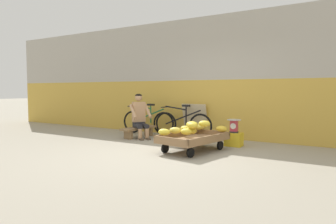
{
  "coord_description": "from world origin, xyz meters",
  "views": [
    {
      "loc": [
        3.12,
        -4.96,
        1.24
      ],
      "look_at": [
        -0.53,
        0.9,
        0.75
      ],
      "focal_mm": 33.29,
      "sensor_mm": 36.0,
      "label": 1
    }
  ],
  "objects_px": {
    "low_bench": "(139,130)",
    "bicycle_near_left": "(148,122)",
    "vendor_seated": "(140,116)",
    "plastic_crate": "(234,139)",
    "sign_board": "(195,120)",
    "weighing_scale": "(234,126)",
    "bicycle_far_left": "(183,124)",
    "banana_cart": "(193,139)"
  },
  "relations": [
    {
      "from": "bicycle_near_left",
      "to": "banana_cart",
      "type": "bearing_deg",
      "value": -34.53
    },
    {
      "from": "banana_cart",
      "to": "weighing_scale",
      "type": "xyz_separation_m",
      "value": [
        0.49,
        0.98,
        0.21
      ]
    },
    {
      "from": "bicycle_far_left",
      "to": "weighing_scale",
      "type": "bearing_deg",
      "value": -19.95
    },
    {
      "from": "plastic_crate",
      "to": "bicycle_far_left",
      "type": "xyz_separation_m",
      "value": [
        -1.63,
        0.59,
        0.2
      ]
    },
    {
      "from": "plastic_crate",
      "to": "weighing_scale",
      "type": "height_order",
      "value": "weighing_scale"
    },
    {
      "from": "plastic_crate",
      "to": "sign_board",
      "type": "bearing_deg",
      "value": 148.18
    },
    {
      "from": "bicycle_far_left",
      "to": "plastic_crate",
      "type": "bearing_deg",
      "value": -19.92
    },
    {
      "from": "vendor_seated",
      "to": "sign_board",
      "type": "xyz_separation_m",
      "value": [
        1.11,
        0.99,
        -0.13
      ]
    },
    {
      "from": "vendor_seated",
      "to": "bicycle_far_left",
      "type": "bearing_deg",
      "value": 39.43
    },
    {
      "from": "low_bench",
      "to": "bicycle_near_left",
      "type": "relative_size",
      "value": 0.68
    },
    {
      "from": "plastic_crate",
      "to": "bicycle_far_left",
      "type": "relative_size",
      "value": 0.22
    },
    {
      "from": "vendor_seated",
      "to": "sign_board",
      "type": "distance_m",
      "value": 1.49
    },
    {
      "from": "bicycle_near_left",
      "to": "sign_board",
      "type": "distance_m",
      "value": 1.38
    },
    {
      "from": "banana_cart",
      "to": "vendor_seated",
      "type": "relative_size",
      "value": 1.37
    },
    {
      "from": "low_bench",
      "to": "sign_board",
      "type": "xyz_separation_m",
      "value": [
        1.18,
        0.94,
        0.24
      ]
    },
    {
      "from": "bicycle_far_left",
      "to": "bicycle_near_left",
      "type": "bearing_deg",
      "value": -178.3
    },
    {
      "from": "vendor_seated",
      "to": "weighing_scale",
      "type": "bearing_deg",
      "value": 2.85
    },
    {
      "from": "low_bench",
      "to": "bicycle_near_left",
      "type": "distance_m",
      "value": 0.67
    },
    {
      "from": "sign_board",
      "to": "plastic_crate",
      "type": "bearing_deg",
      "value": -31.82
    },
    {
      "from": "plastic_crate",
      "to": "sign_board",
      "type": "height_order",
      "value": "sign_board"
    },
    {
      "from": "sign_board",
      "to": "bicycle_far_left",
      "type": "bearing_deg",
      "value": -131.09
    },
    {
      "from": "banana_cart",
      "to": "vendor_seated",
      "type": "xyz_separation_m",
      "value": [
        -2.0,
        0.86,
        0.33
      ]
    },
    {
      "from": "bicycle_near_left",
      "to": "bicycle_far_left",
      "type": "xyz_separation_m",
      "value": [
        1.11,
        0.03,
        0.0
      ]
    },
    {
      "from": "vendor_seated",
      "to": "sign_board",
      "type": "height_order",
      "value": "vendor_seated"
    },
    {
      "from": "weighing_scale",
      "to": "sign_board",
      "type": "relative_size",
      "value": 0.34
    },
    {
      "from": "banana_cart",
      "to": "sign_board",
      "type": "bearing_deg",
      "value": 115.88
    },
    {
      "from": "weighing_scale",
      "to": "sign_board",
      "type": "distance_m",
      "value": 1.64
    },
    {
      "from": "plastic_crate",
      "to": "vendor_seated",
      "type": "bearing_deg",
      "value": -177.13
    },
    {
      "from": "banana_cart",
      "to": "bicycle_near_left",
      "type": "relative_size",
      "value": 0.94
    },
    {
      "from": "vendor_seated",
      "to": "plastic_crate",
      "type": "height_order",
      "value": "vendor_seated"
    },
    {
      "from": "vendor_seated",
      "to": "bicycle_far_left",
      "type": "relative_size",
      "value": 0.69
    },
    {
      "from": "low_bench",
      "to": "sign_board",
      "type": "height_order",
      "value": "sign_board"
    },
    {
      "from": "low_bench",
      "to": "bicycle_near_left",
      "type": "bearing_deg",
      "value": 104.71
    },
    {
      "from": "plastic_crate",
      "to": "weighing_scale",
      "type": "relative_size",
      "value": 1.2
    },
    {
      "from": "plastic_crate",
      "to": "bicycle_near_left",
      "type": "relative_size",
      "value": 0.22
    },
    {
      "from": "weighing_scale",
      "to": "sign_board",
      "type": "bearing_deg",
      "value": 148.15
    },
    {
      "from": "vendor_seated",
      "to": "bicycle_far_left",
      "type": "xyz_separation_m",
      "value": [
        0.87,
        0.72,
        -0.21
      ]
    },
    {
      "from": "bicycle_far_left",
      "to": "sign_board",
      "type": "height_order",
      "value": "sign_board"
    },
    {
      "from": "bicycle_far_left",
      "to": "sign_board",
      "type": "bearing_deg",
      "value": 48.91
    },
    {
      "from": "sign_board",
      "to": "vendor_seated",
      "type": "bearing_deg",
      "value": -138.27
    },
    {
      "from": "plastic_crate",
      "to": "bicycle_near_left",
      "type": "distance_m",
      "value": 2.8
    },
    {
      "from": "bicycle_far_left",
      "to": "sign_board",
      "type": "distance_m",
      "value": 0.37
    }
  ]
}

